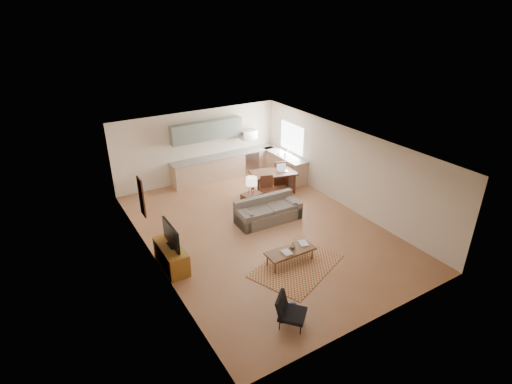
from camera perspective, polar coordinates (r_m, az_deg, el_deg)
room at (r=11.55m, az=0.77°, el=0.34°), size 9.00×9.00×9.00m
kitchen_counter_back at (r=15.66m, az=-4.53°, el=3.72°), size 4.26×0.64×0.92m
kitchen_counter_right at (r=15.69m, az=4.07°, el=3.78°), size 0.64×2.26×0.92m
kitchen_range at (r=16.15m, az=-1.05°, el=4.46°), size 0.62×0.62×0.90m
kitchen_microwave at (r=15.80m, az=-1.11°, el=8.20°), size 0.62×0.40×0.35m
upper_cabinets at (r=15.06m, az=-7.05°, el=8.72°), size 2.80×0.34×0.70m
window_right at (r=15.48m, az=5.12°, el=7.73°), size 0.02×1.40×1.05m
wall_art_left at (r=11.09m, az=-16.00°, el=-0.70°), size 0.06×0.42×1.10m
triptych at (r=15.09m, az=-8.62°, el=7.86°), size 1.70×0.04×0.50m
rug at (r=10.68m, az=5.81°, el=-10.51°), size 2.73×2.35×0.02m
sofa at (r=12.49m, az=1.78°, el=-2.62°), size 2.17×1.01×0.74m
coffee_table at (r=10.69m, az=4.88°, el=-9.15°), size 1.35×0.55×0.41m
book_a at (r=10.41m, az=3.88°, el=-8.77°), size 0.26×0.33×0.03m
book_b at (r=10.83m, az=6.23°, el=-7.37°), size 0.38×0.42×0.02m
vase at (r=10.62m, az=5.25°, el=-7.57°), size 0.19×0.19×0.18m
armchair at (r=8.83m, az=5.26°, el=-16.66°), size 0.89×0.89×0.72m
tv_credenza at (r=10.69m, az=-12.00°, el=-8.97°), size 0.52×1.35×0.62m
tv at (r=10.37m, az=-12.05°, el=-6.06°), size 0.10×1.04×0.62m
console_table at (r=12.92m, az=-0.62°, el=-1.65°), size 0.67×0.50×0.72m
table_lamp at (r=12.64m, az=-0.63°, el=0.96°), size 0.43×0.43×0.58m
dining_table at (r=14.37m, az=2.50°, el=1.42°), size 1.72×1.22×0.79m
dining_chair_near at (r=13.61m, az=1.67°, el=0.31°), size 0.58×0.59×0.93m
dining_chair_far at (r=15.07m, az=3.26°, el=2.94°), size 0.59×0.60×0.96m
laptop at (r=14.25m, az=3.82°, el=3.45°), size 0.38×0.31×0.25m
soap_bottle at (r=15.31m, az=4.18°, el=5.44°), size 0.12×0.12×0.19m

